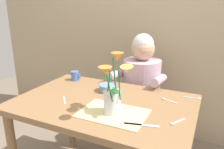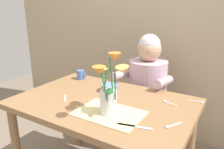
{
  "view_description": "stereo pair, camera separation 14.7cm",
  "coord_description": "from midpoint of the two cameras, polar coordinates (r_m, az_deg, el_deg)",
  "views": [
    {
      "loc": [
        0.64,
        -1.22,
        1.36
      ],
      "look_at": [
        0.04,
        0.05,
        0.92
      ],
      "focal_mm": 35.25,
      "sensor_mm": 36.0,
      "label": 1
    },
    {
      "loc": [
        0.77,
        -1.15,
        1.36
      ],
      "look_at": [
        0.04,
        0.05,
        0.92
      ],
      "focal_mm": 35.25,
      "sensor_mm": 36.0,
      "label": 2
    }
  ],
  "objects": [
    {
      "name": "spoon_0",
      "position": [
        1.62,
        18.39,
        -5.87
      ],
      "size": [
        0.12,
        0.03,
        0.01
      ],
      "color": "silver",
      "rests_on": "dining_table"
    },
    {
      "name": "seated_person",
      "position": [
        2.07,
        5.46,
        -5.41
      ],
      "size": [
        0.45,
        0.47,
        1.14
      ],
      "rotation": [
        0.0,
        0.0,
        0.05
      ],
      "color": "#4C4C56",
      "rests_on": "ground_plane"
    },
    {
      "name": "ceramic_mug",
      "position": [
        1.95,
        -11.69,
        -0.36
      ],
      "size": [
        0.09,
        0.07,
        0.08
      ],
      "color": "#476BB7",
      "rests_on": "dining_table"
    },
    {
      "name": "spoon_3",
      "position": [
        1.54,
        11.38,
        -6.52
      ],
      "size": [
        0.12,
        0.05,
        0.01
      ],
      "color": "silver",
      "rests_on": "dining_table"
    },
    {
      "name": "wood_panel_backdrop",
      "position": [
        2.35,
        8.05,
        14.47
      ],
      "size": [
        4.0,
        0.1,
        2.5
      ],
      "primitive_type": "cube",
      "color": "tan",
      "rests_on": "ground_plane"
    },
    {
      "name": "spoon_1",
      "position": [
        1.58,
        -15.0,
        -6.21
      ],
      "size": [
        0.09,
        0.1,
        0.01
      ],
      "color": "silver",
      "rests_on": "dining_table"
    },
    {
      "name": "dining_table",
      "position": [
        1.55,
        -4.88,
        -10.17
      ],
      "size": [
        1.2,
        0.8,
        0.74
      ],
      "color": "olive",
      "rests_on": "ground_plane"
    },
    {
      "name": "dinner_knife",
      "position": [
        1.22,
        4.1,
        -13.05
      ],
      "size": [
        0.19,
        0.06,
        0.0
      ],
      "primitive_type": "cube",
      "rotation": [
        0.0,
        0.0,
        0.24
      ],
      "color": "silver",
      "rests_on": "dining_table"
    },
    {
      "name": "spoon_2",
      "position": [
        1.27,
        12.98,
        -12.09
      ],
      "size": [
        0.07,
        0.11,
        0.01
      ],
      "color": "silver",
      "rests_on": "dining_table"
    },
    {
      "name": "flower_vase",
      "position": [
        1.27,
        -3.1,
        -3.81
      ],
      "size": [
        0.22,
        0.26,
        0.36
      ],
      "color": "silver",
      "rests_on": "dining_table"
    },
    {
      "name": "striped_placemat",
      "position": [
        1.34,
        -2.97,
        -10.07
      ],
      "size": [
        0.4,
        0.28,
        0.0
      ],
      "primitive_type": "cube",
      "color": "beige",
      "rests_on": "dining_table"
    },
    {
      "name": "ceramic_bowl",
      "position": [
        1.67,
        -3.68,
        -3.39
      ],
      "size": [
        0.14,
        0.14,
        0.06
      ],
      "color": "#6689A8",
      "rests_on": "dining_table"
    }
  ]
}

